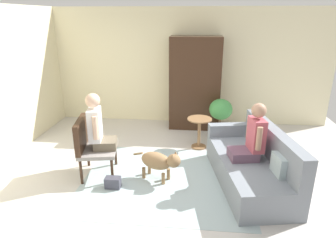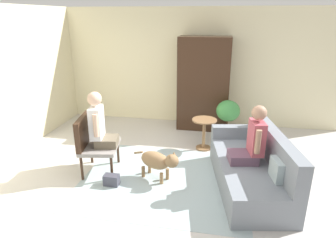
% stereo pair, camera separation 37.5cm
% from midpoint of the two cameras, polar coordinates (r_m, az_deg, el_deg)
% --- Properties ---
extents(ground_plane, '(7.40, 7.40, 0.00)m').
position_cam_midpoint_polar(ground_plane, '(4.87, -0.94, -11.29)').
color(ground_plane, beige).
extents(back_wall, '(6.76, 0.12, 2.69)m').
position_cam_midpoint_polar(back_wall, '(7.07, 1.71, 10.10)').
color(back_wall, beige).
rests_on(back_wall, ground).
extents(area_rug, '(2.60, 2.26, 0.01)m').
position_cam_midpoint_polar(area_rug, '(4.82, -2.83, -11.65)').
color(area_rug, '#9EB2B7').
rests_on(area_rug, ground).
extents(couch, '(1.23, 2.13, 0.89)m').
position_cam_midpoint_polar(couch, '(4.74, 13.80, -8.58)').
color(couch, slate).
rests_on(couch, ground).
extents(armchair, '(0.69, 0.79, 0.96)m').
position_cam_midpoint_polar(armchair, '(4.93, -17.08, -4.44)').
color(armchair, '#382316').
rests_on(armchair, ground).
extents(person_on_couch, '(0.53, 0.50, 0.87)m').
position_cam_midpoint_polar(person_on_couch, '(4.51, 13.79, -3.44)').
color(person_on_couch, '#614559').
extents(person_on_armchair, '(0.47, 0.50, 0.90)m').
position_cam_midpoint_polar(person_on_armchair, '(4.79, -15.73, -1.24)').
color(person_on_armchair, brown).
extents(round_end_table, '(0.48, 0.48, 0.61)m').
position_cam_midpoint_polar(round_end_table, '(5.76, 4.24, -1.98)').
color(round_end_table, olive).
rests_on(round_end_table, ground).
extents(dog, '(0.80, 0.47, 0.54)m').
position_cam_midpoint_polar(dog, '(4.66, -4.05, -8.23)').
color(dog, olive).
rests_on(dog, ground).
extents(potted_plant, '(0.49, 0.49, 0.84)m').
position_cam_midpoint_polar(potted_plant, '(6.31, 8.50, 1.09)').
color(potted_plant, '#4C5156').
rests_on(potted_plant, ground).
extents(armoire_cabinet, '(1.13, 0.56, 2.08)m').
position_cam_midpoint_polar(armoire_cabinet, '(6.71, 3.65, 6.89)').
color(armoire_cabinet, '#382316').
rests_on(armoire_cabinet, ground).
extents(handbag, '(0.23, 0.14, 0.17)m').
position_cam_midpoint_polar(handbag, '(4.68, -12.98, -12.00)').
color(handbag, '#3F3F4C').
rests_on(handbag, ground).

